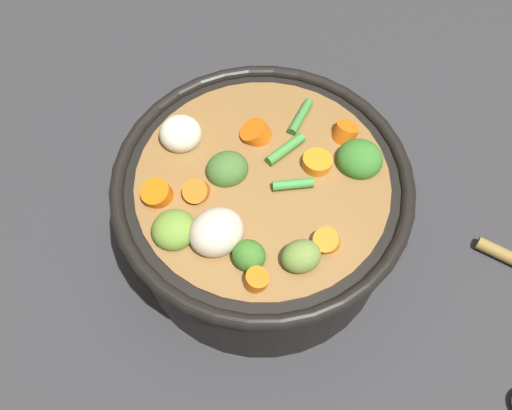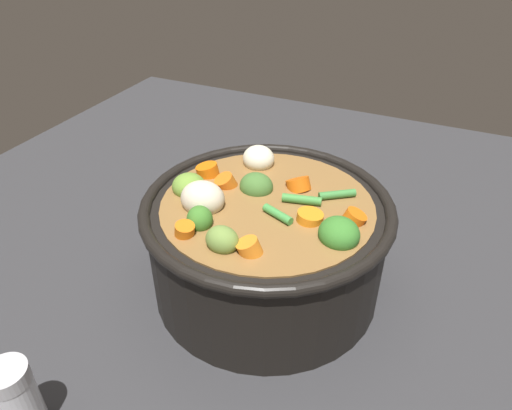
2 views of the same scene
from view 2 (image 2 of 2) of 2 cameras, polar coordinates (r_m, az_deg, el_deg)
The scene contains 3 objects.
ground_plane at distance 0.56m, azimuth 1.22°, elevation -9.51°, with size 1.10×1.10×0.00m, color #2D2D30.
cooking_pot at distance 0.52m, azimuth 1.24°, elevation -4.47°, with size 0.27×0.27×0.14m.
salt_shaker at distance 0.46m, azimuth -26.84°, elevation -20.29°, with size 0.04×0.04×0.08m.
Camera 2 is at (-0.16, 0.37, 0.39)m, focal length 33.12 mm.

